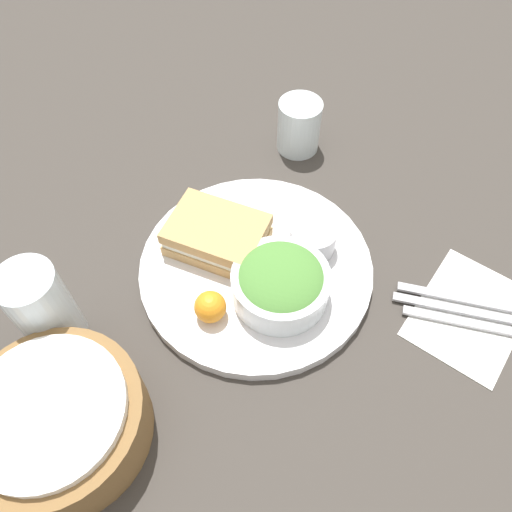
{
  "coord_description": "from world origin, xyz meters",
  "views": [
    {
      "loc": [
        -0.23,
        0.32,
        0.6
      ],
      "look_at": [
        0.0,
        0.0,
        0.04
      ],
      "focal_mm": 35.0,
      "sensor_mm": 36.0,
      "label": 1
    }
  ],
  "objects_px": {
    "dressing_cup": "(313,239)",
    "water_glass": "(299,126)",
    "fork": "(471,301)",
    "spoon": "(471,323)",
    "plate": "(256,268)",
    "knife": "(471,312)",
    "salad_bowl": "(281,282)",
    "bread_basket": "(58,421)",
    "drink_glass": "(43,309)",
    "sandwich": "(217,235)"
  },
  "relations": [
    {
      "from": "dressing_cup",
      "to": "water_glass",
      "type": "relative_size",
      "value": 0.73
    },
    {
      "from": "bread_basket",
      "to": "knife",
      "type": "xyz_separation_m",
      "value": [
        -0.32,
        -0.43,
        -0.04
      ]
    },
    {
      "from": "bread_basket",
      "to": "dressing_cup",
      "type": "bearing_deg",
      "value": -103.42
    },
    {
      "from": "sandwich",
      "to": "water_glass",
      "type": "xyz_separation_m",
      "value": [
        0.03,
        -0.26,
        0.0
      ]
    },
    {
      "from": "plate",
      "to": "sandwich",
      "type": "relative_size",
      "value": 2.17
    },
    {
      "from": "sandwich",
      "to": "salad_bowl",
      "type": "xyz_separation_m",
      "value": [
        -0.12,
        0.02,
        0.01
      ]
    },
    {
      "from": "spoon",
      "to": "knife",
      "type": "bearing_deg",
      "value": 90.0
    },
    {
      "from": "plate",
      "to": "drink_glass",
      "type": "relative_size",
      "value": 2.42
    },
    {
      "from": "plate",
      "to": "sandwich",
      "type": "distance_m",
      "value": 0.07
    },
    {
      "from": "bread_basket",
      "to": "spoon",
      "type": "distance_m",
      "value": 0.53
    },
    {
      "from": "salad_bowl",
      "to": "dressing_cup",
      "type": "xyz_separation_m",
      "value": [
        0.01,
        -0.09,
        -0.01
      ]
    },
    {
      "from": "plate",
      "to": "bread_basket",
      "type": "distance_m",
      "value": 0.32
    },
    {
      "from": "plate",
      "to": "dressing_cup",
      "type": "bearing_deg",
      "value": -123.82
    },
    {
      "from": "dressing_cup",
      "to": "water_glass",
      "type": "bearing_deg",
      "value": -51.57
    },
    {
      "from": "salad_bowl",
      "to": "dressing_cup",
      "type": "bearing_deg",
      "value": -85.49
    },
    {
      "from": "bread_basket",
      "to": "fork",
      "type": "height_order",
      "value": "bread_basket"
    },
    {
      "from": "salad_bowl",
      "to": "bread_basket",
      "type": "relative_size",
      "value": 0.65
    },
    {
      "from": "plate",
      "to": "water_glass",
      "type": "distance_m",
      "value": 0.27
    },
    {
      "from": "salad_bowl",
      "to": "spoon",
      "type": "distance_m",
      "value": 0.26
    },
    {
      "from": "fork",
      "to": "water_glass",
      "type": "height_order",
      "value": "water_glass"
    },
    {
      "from": "sandwich",
      "to": "dressing_cup",
      "type": "distance_m",
      "value": 0.14
    },
    {
      "from": "plate",
      "to": "knife",
      "type": "relative_size",
      "value": 1.58
    },
    {
      "from": "dressing_cup",
      "to": "knife",
      "type": "relative_size",
      "value": 0.31
    },
    {
      "from": "plate",
      "to": "knife",
      "type": "height_order",
      "value": "plate"
    },
    {
      "from": "drink_glass",
      "to": "bread_basket",
      "type": "bearing_deg",
      "value": 143.14
    },
    {
      "from": "sandwich",
      "to": "salad_bowl",
      "type": "bearing_deg",
      "value": 172.81
    },
    {
      "from": "salad_bowl",
      "to": "fork",
      "type": "relative_size",
      "value": 0.66
    },
    {
      "from": "drink_glass",
      "to": "bread_basket",
      "type": "xyz_separation_m",
      "value": [
        -0.11,
        0.08,
        -0.03
      ]
    },
    {
      "from": "fork",
      "to": "spoon",
      "type": "relative_size",
      "value": 1.11
    },
    {
      "from": "salad_bowl",
      "to": "water_glass",
      "type": "relative_size",
      "value": 1.45
    },
    {
      "from": "drink_glass",
      "to": "bread_basket",
      "type": "relative_size",
      "value": 0.68
    },
    {
      "from": "plate",
      "to": "fork",
      "type": "bearing_deg",
      "value": -153.78
    },
    {
      "from": "bread_basket",
      "to": "sandwich",
      "type": "bearing_deg",
      "value": -86.21
    },
    {
      "from": "bread_basket",
      "to": "water_glass",
      "type": "xyz_separation_m",
      "value": [
        0.05,
        -0.56,
        0.0
      ]
    },
    {
      "from": "plate",
      "to": "drink_glass",
      "type": "xyz_separation_m",
      "value": [
        0.15,
        0.23,
        0.06
      ]
    },
    {
      "from": "sandwich",
      "to": "fork",
      "type": "bearing_deg",
      "value": -157.56
    },
    {
      "from": "plate",
      "to": "knife",
      "type": "distance_m",
      "value": 0.3
    },
    {
      "from": "salad_bowl",
      "to": "fork",
      "type": "xyz_separation_m",
      "value": [
        -0.21,
        -0.15,
        -0.04
      ]
    },
    {
      "from": "salad_bowl",
      "to": "sandwich",
      "type": "bearing_deg",
      "value": -7.19
    },
    {
      "from": "sandwich",
      "to": "dressing_cup",
      "type": "xyz_separation_m",
      "value": [
        -0.11,
        -0.08,
        -0.0
      ]
    },
    {
      "from": "sandwich",
      "to": "bread_basket",
      "type": "xyz_separation_m",
      "value": [
        -0.02,
        0.31,
        0.0
      ]
    },
    {
      "from": "dressing_cup",
      "to": "spoon",
      "type": "xyz_separation_m",
      "value": [
        -0.23,
        -0.03,
        -0.03
      ]
    },
    {
      "from": "drink_glass",
      "to": "dressing_cup",
      "type": "bearing_deg",
      "value": -123.09
    },
    {
      "from": "salad_bowl",
      "to": "fork",
      "type": "bearing_deg",
      "value": -144.49
    },
    {
      "from": "bread_basket",
      "to": "spoon",
      "type": "relative_size",
      "value": 1.11
    },
    {
      "from": "fork",
      "to": "spoon",
      "type": "bearing_deg",
      "value": -90.0
    },
    {
      "from": "sandwich",
      "to": "dressing_cup",
      "type": "bearing_deg",
      "value": -145.76
    },
    {
      "from": "sandwich",
      "to": "spoon",
      "type": "xyz_separation_m",
      "value": [
        -0.35,
        -0.1,
        -0.04
      ]
    },
    {
      "from": "plate",
      "to": "dressing_cup",
      "type": "height_order",
      "value": "dressing_cup"
    },
    {
      "from": "plate",
      "to": "bread_basket",
      "type": "bearing_deg",
      "value": 81.99
    }
  ]
}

